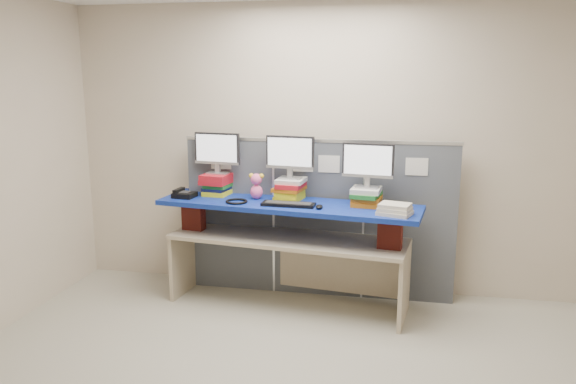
% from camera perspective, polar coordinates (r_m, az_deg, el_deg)
% --- Properties ---
extents(room, '(5.00, 4.00, 2.80)m').
position_cam_1_polar(room, '(3.55, -0.78, 0.10)').
color(room, beige).
rests_on(room, ground).
extents(cubicle_partition, '(2.60, 0.06, 1.53)m').
position_cam_1_polar(cubicle_partition, '(5.40, 3.08, -2.63)').
color(cubicle_partition, '#464B52').
rests_on(cubicle_partition, ground).
extents(desk, '(2.24, 0.91, 0.66)m').
position_cam_1_polar(desk, '(5.19, -0.00, -5.98)').
color(desk, tan).
rests_on(desk, ground).
extents(brick_pier_left, '(0.22, 0.14, 0.28)m').
position_cam_1_polar(brick_pier_left, '(5.43, -9.57, -2.36)').
color(brick_pier_left, maroon).
rests_on(brick_pier_left, desk).
extents(brick_pier_right, '(0.22, 0.14, 0.28)m').
position_cam_1_polar(brick_pier_right, '(4.86, 10.33, -4.09)').
color(brick_pier_right, maroon).
rests_on(brick_pier_right, desk).
extents(blue_board, '(2.44, 0.91, 0.04)m').
position_cam_1_polar(blue_board, '(5.08, 0.00, -1.34)').
color(blue_board, '#0F0974').
rests_on(blue_board, brick_pier_left).
extents(book_stack_left, '(0.29, 0.33, 0.20)m').
position_cam_1_polar(book_stack_left, '(5.44, -7.18, 0.85)').
color(book_stack_left, yellow).
rests_on(book_stack_left, blue_board).
extents(book_stack_center, '(0.30, 0.33, 0.20)m').
position_cam_1_polar(book_stack_center, '(5.17, 0.21, 0.30)').
color(book_stack_center, yellow).
rests_on(book_stack_center, blue_board).
extents(book_stack_right, '(0.28, 0.34, 0.16)m').
position_cam_1_polar(book_stack_right, '(5.01, 7.97, -0.46)').
color(book_stack_right, '#AE5D10').
rests_on(book_stack_right, blue_board).
extents(monitor_left, '(0.45, 0.15, 0.39)m').
position_cam_1_polar(monitor_left, '(5.38, -7.21, 4.19)').
color(monitor_left, '#A0A0A5').
rests_on(monitor_left, book_stack_left).
extents(monitor_center, '(0.45, 0.15, 0.39)m').
position_cam_1_polar(monitor_center, '(5.11, 0.21, 3.83)').
color(monitor_center, '#A0A0A5').
rests_on(monitor_center, book_stack_center).
extents(monitor_right, '(0.45, 0.15, 0.39)m').
position_cam_1_polar(monitor_right, '(4.94, 8.13, 2.96)').
color(monitor_right, '#A0A0A5').
rests_on(monitor_right, book_stack_right).
extents(keyboard, '(0.48, 0.18, 0.03)m').
position_cam_1_polar(keyboard, '(4.96, 0.04, -1.24)').
color(keyboard, black).
rests_on(keyboard, blue_board).
extents(mouse, '(0.10, 0.13, 0.03)m').
position_cam_1_polar(mouse, '(4.86, 3.20, -1.50)').
color(mouse, black).
rests_on(mouse, blue_board).
extents(desk_phone, '(0.21, 0.19, 0.08)m').
position_cam_1_polar(desk_phone, '(5.38, -10.55, -0.22)').
color(desk_phone, black).
rests_on(desk_phone, blue_board).
extents(headset, '(0.27, 0.27, 0.02)m').
position_cam_1_polar(headset, '(5.10, -5.25, -0.95)').
color(headset, black).
rests_on(headset, blue_board).
extents(plush_toy, '(0.14, 0.11, 0.24)m').
position_cam_1_polar(plush_toy, '(5.21, -3.22, 0.62)').
color(plush_toy, pink).
rests_on(plush_toy, blue_board).
extents(binder_stack, '(0.31, 0.28, 0.10)m').
position_cam_1_polar(binder_stack, '(4.72, 10.81, -1.75)').
color(binder_stack, beige).
rests_on(binder_stack, blue_board).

